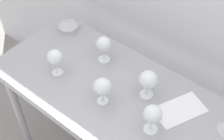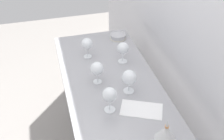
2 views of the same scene
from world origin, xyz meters
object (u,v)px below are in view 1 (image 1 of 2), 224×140
(wine_glass_near_right, at_px, (153,115))
(wine_glass_near_left, at_px, (55,58))
(tasting_sheet_upper, at_px, (180,110))
(tasting_bowl, at_px, (68,27))
(wine_glass_far_left, at_px, (104,45))
(wine_glass_near_center, at_px, (102,87))
(wine_glass_far_right, at_px, (148,80))

(wine_glass_near_right, height_order, wine_glass_near_left, wine_glass_near_right)
(wine_glass_near_left, relative_size, tasting_sheet_upper, 0.64)
(wine_glass_near_left, distance_m, tasting_bowl, 0.39)
(tasting_sheet_upper, bearing_deg, wine_glass_near_left, -137.98)
(wine_glass_near_right, bearing_deg, tasting_sheet_upper, 75.44)
(tasting_bowl, bearing_deg, wine_glass_near_right, -19.26)
(wine_glass_far_left, distance_m, wine_glass_near_center, 0.31)
(wine_glass_near_right, relative_size, tasting_bowl, 1.23)
(wine_glass_near_right, distance_m, wine_glass_near_center, 0.30)
(wine_glass_far_right, height_order, tasting_bowl, wine_glass_far_right)
(wine_glass_far_left, relative_size, wine_glass_near_center, 1.03)
(wine_glass_far_right, distance_m, tasting_bowl, 0.72)
(wine_glass_near_left, xyz_separation_m, wine_glass_near_center, (0.33, 0.00, -0.01))
(wine_glass_near_right, xyz_separation_m, wine_glass_far_left, (-0.49, 0.23, -0.00))
(wine_glass_near_left, xyz_separation_m, tasting_bowl, (-0.22, 0.31, -0.09))
(wine_glass_far_right, bearing_deg, tasting_sheet_upper, 7.07)
(wine_glass_far_right, bearing_deg, wine_glass_near_left, -159.05)
(wine_glass_far_right, bearing_deg, tasting_bowl, 169.79)
(tasting_bowl, bearing_deg, tasting_sheet_upper, -6.58)
(wine_glass_near_right, xyz_separation_m, wine_glass_far_right, (-0.14, 0.17, -0.01))
(wine_glass_near_right, height_order, wine_glass_far_right, wine_glass_near_right)
(wine_glass_near_right, height_order, tasting_sheet_upper, wine_glass_near_right)
(wine_glass_near_left, relative_size, wine_glass_near_center, 1.02)
(wine_glass_near_center, height_order, tasting_sheet_upper, wine_glass_near_center)
(wine_glass_far_left, xyz_separation_m, tasting_bowl, (-0.36, 0.06, -0.09))
(tasting_sheet_upper, bearing_deg, tasting_bowl, -161.77)
(wine_glass_near_left, bearing_deg, wine_glass_far_right, 20.95)
(wine_glass_near_center, bearing_deg, wine_glass_near_right, 2.50)
(wine_glass_near_center, xyz_separation_m, tasting_bowl, (-0.55, 0.31, -0.09))
(wine_glass_near_right, relative_size, wine_glass_far_left, 1.03)
(wine_glass_near_center, bearing_deg, wine_glass_near_left, -179.25)
(wine_glass_far_left, distance_m, tasting_sheet_upper, 0.55)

